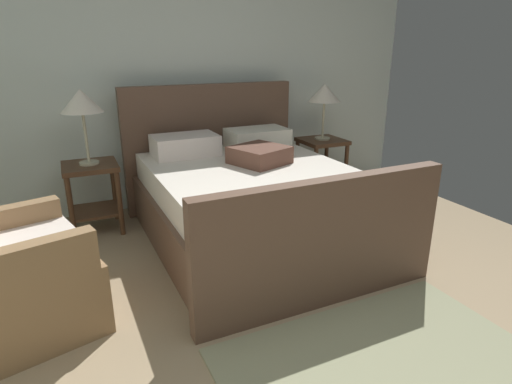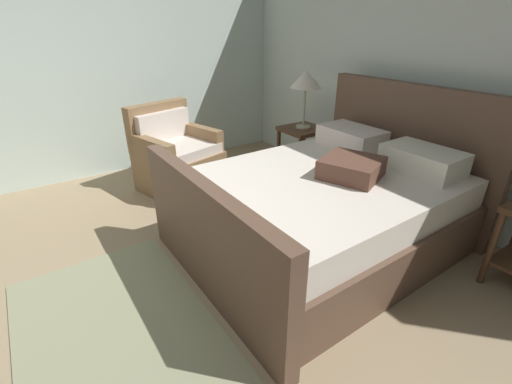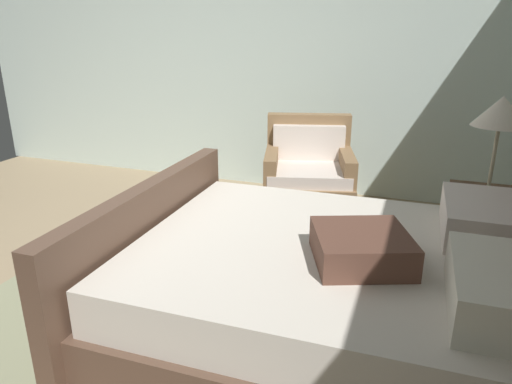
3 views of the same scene
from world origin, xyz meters
name	(u,v)px [view 1 (image 1 of 3)]	position (x,y,z in m)	size (l,w,h in m)	color
wall_back	(187,76)	(0.00, 3.00, 1.26)	(4.96, 0.12, 2.52)	silver
bed	(251,199)	(0.15, 1.79, 0.35)	(1.73, 2.14, 1.20)	brown
nightstand_right	(321,157)	(1.32, 2.56, 0.40)	(0.44, 0.44, 0.60)	#4D311E
table_lamp_right	(325,94)	(1.32, 2.56, 1.07)	(0.33, 0.33, 0.57)	#B7B293
nightstand_left	(92,186)	(-1.01, 2.51, 0.40)	(0.44, 0.44, 0.60)	#4D311E
table_lamp_left	(81,103)	(-1.01, 2.51, 1.11)	(0.33, 0.33, 0.62)	#B7B293
armchair	(10,277)	(-1.54, 1.20, 0.35)	(0.90, 0.89, 0.90)	olive
area_rug	(385,367)	(0.15, 0.11, 0.01)	(1.62, 1.05, 0.01)	gray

